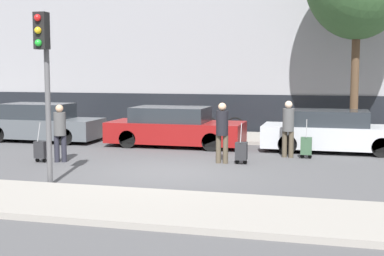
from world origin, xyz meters
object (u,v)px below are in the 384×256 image
Objects in this scene: parked_car_1 at (175,128)px; parked_car_2 at (332,132)px; pedestrian_center at (222,129)px; traffic_light at (44,64)px; pedestrian_right at (288,125)px; parked_bicycle at (222,126)px; trolley_center at (241,151)px; trolley_left at (41,150)px; trolley_right at (306,146)px; parked_car_0 at (41,123)px; pedestrian_left at (60,130)px.

parked_car_1 is 1.03× the size of parked_car_2.
traffic_light reaches higher than pedestrian_center.
pedestrian_right is at bearing -130.78° from parked_car_2.
pedestrian_center is 0.96× the size of parked_bicycle.
trolley_center is (-2.44, -3.01, -0.27)m from parked_car_2.
trolley_right reaches higher than trolley_left.
parked_car_0 is at bearing 159.31° from trolley_center.
pedestrian_right is (6.20, 2.49, 0.04)m from pedestrian_left.
parked_bicycle is (-2.82, 3.90, -0.47)m from pedestrian_right.
parked_car_2 reaches higher than parked_bicycle.
trolley_right is (9.67, -1.57, -0.28)m from parked_car_0.
pedestrian_center is 1.48× the size of trolley_center.
parked_car_1 is at bearing 133.23° from trolley_center.
pedestrian_center is (2.27, -2.99, 0.33)m from parked_car_1.
trolley_center is at bearing 46.32° from traffic_light.
parked_car_2 is 1.17× the size of traffic_light.
parked_car_1 is 2.69m from parked_bicycle.
trolley_left is at bearing -168.28° from trolley_center.
trolley_right is 0.66× the size of parked_bicycle.
parked_car_0 is at bearing 121.30° from traffic_light.
parked_car_0 is 8.53m from trolley_center.
trolley_right is at bearing 179.94° from pedestrian_right.
trolley_left is 4.08m from traffic_light.
traffic_light is at bearing -97.63° from parked_car_1.
parked_bicycle is at bearing 149.56° from parked_car_2.
traffic_light is (1.29, -2.97, 1.82)m from pedestrian_left.
trolley_left is 0.98× the size of trolley_right.
traffic_light is (-3.75, -3.93, 2.38)m from trolley_center.
parked_car_0 is at bearing -1.06° from pedestrian_right.
parked_car_2 reaches higher than trolley_left.
trolley_right is (0.54, -0.08, -0.59)m from pedestrian_right.
pedestrian_center is 2.28m from pedestrian_right.
pedestrian_right is 4.84m from parked_bicycle.
pedestrian_center is 5.38m from traffic_light.
pedestrian_left is 0.96× the size of pedestrian_right.
trolley_center is at bearing -139.64° from trolley_right.
pedestrian_left is 7.24m from parked_bicycle.
trolley_left is (-0.52, -0.19, -0.57)m from pedestrian_left.
pedestrian_center reaches higher than trolley_right.
pedestrian_center is 1.00× the size of pedestrian_right.
trolley_right is (2.25, 1.43, -0.60)m from pedestrian_center.
parked_bicycle is (-4.11, 2.41, -0.14)m from parked_car_2.
traffic_light reaches higher than parked_car_2.
parked_car_1 is 4.01× the size of trolley_center.
trolley_right is 0.30× the size of traffic_light.
parked_bicycle is (-1.12, 5.41, -0.48)m from pedestrian_center.
pedestrian_left is (2.93, -3.97, 0.28)m from parked_car_0.
trolley_left is 7.25m from pedestrian_right.
pedestrian_left is (-2.22, -3.97, 0.29)m from parked_car_1.
parked_bicycle is (-1.67, 5.43, 0.13)m from trolley_center.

